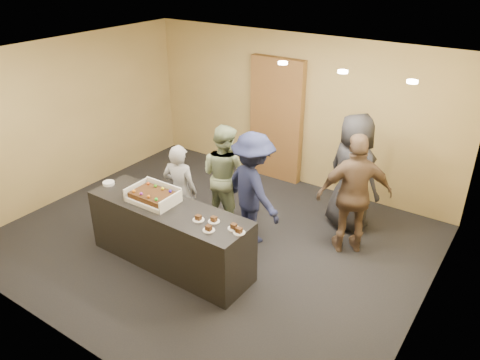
{
  "coord_description": "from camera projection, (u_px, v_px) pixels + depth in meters",
  "views": [
    {
      "loc": [
        3.66,
        -4.66,
        3.98
      ],
      "look_at": [
        0.49,
        0.0,
        1.15
      ],
      "focal_mm": 35.0,
      "sensor_mm": 36.0,
      "label": 1
    }
  ],
  "objects": [
    {
      "name": "room",
      "position": [
        211.0,
        158.0,
        6.46
      ],
      "size": [
        6.04,
        6.0,
        2.7
      ],
      "color": "black",
      "rests_on": "ground"
    },
    {
      "name": "serving_counter",
      "position": [
        170.0,
        235.0,
        6.37
      ],
      "size": [
        2.41,
        0.74,
        0.9
      ],
      "primitive_type": "cube",
      "rotation": [
        0.0,
        0.0,
        -0.02
      ],
      "color": "black",
      "rests_on": "floor"
    },
    {
      "name": "storage_cabinet",
      "position": [
        276.0,
        120.0,
        8.52
      ],
      "size": [
        1.03,
        0.15,
        2.27
      ],
      "primitive_type": "cube",
      "color": "brown",
      "rests_on": "floor"
    },
    {
      "name": "cake_box",
      "position": [
        154.0,
        197.0,
        6.3
      ],
      "size": [
        0.66,
        0.45,
        0.19
      ],
      "color": "white",
      "rests_on": "serving_counter"
    },
    {
      "name": "sheet_cake",
      "position": [
        153.0,
        195.0,
        6.26
      ],
      "size": [
        0.56,
        0.39,
        0.11
      ],
      "color": "#391F0D",
      "rests_on": "cake_box"
    },
    {
      "name": "plate_stack",
      "position": [
        109.0,
        183.0,
        6.73
      ],
      "size": [
        0.17,
        0.17,
        0.04
      ],
      "primitive_type": "cylinder",
      "color": "white",
      "rests_on": "serving_counter"
    },
    {
      "name": "slice_a",
      "position": [
        198.0,
        218.0,
        5.86
      ],
      "size": [
        0.15,
        0.15,
        0.07
      ],
      "color": "white",
      "rests_on": "serving_counter"
    },
    {
      "name": "slice_b",
      "position": [
        214.0,
        220.0,
        5.82
      ],
      "size": [
        0.15,
        0.15,
        0.07
      ],
      "color": "white",
      "rests_on": "serving_counter"
    },
    {
      "name": "slice_c",
      "position": [
        209.0,
        229.0,
        5.64
      ],
      "size": [
        0.15,
        0.15,
        0.07
      ],
      "color": "white",
      "rests_on": "serving_counter"
    },
    {
      "name": "slice_d",
      "position": [
        234.0,
        227.0,
        5.67
      ],
      "size": [
        0.15,
        0.15,
        0.07
      ],
      "color": "white",
      "rests_on": "serving_counter"
    },
    {
      "name": "slice_e",
      "position": [
        239.0,
        231.0,
        5.59
      ],
      "size": [
        0.15,
        0.15,
        0.07
      ],
      "color": "white",
      "rests_on": "serving_counter"
    },
    {
      "name": "person_server_grey",
      "position": [
        180.0,
        191.0,
        6.91
      ],
      "size": [
        0.6,
        0.47,
        1.47
      ],
      "primitive_type": "imported",
      "rotation": [
        0.0,
        0.0,
        3.38
      ],
      "color": "#949499",
      "rests_on": "floor"
    },
    {
      "name": "person_sage_man",
      "position": [
        224.0,
        175.0,
        7.23
      ],
      "size": [
        0.84,
        0.68,
        1.62
      ],
      "primitive_type": "imported",
      "rotation": [
        0.0,
        0.0,
        3.06
      ],
      "color": "#95A87C",
      "rests_on": "floor"
    },
    {
      "name": "person_navy_man",
      "position": [
        253.0,
        189.0,
        6.72
      ],
      "size": [
        1.26,
        1.01,
        1.71
      ],
      "primitive_type": "imported",
      "rotation": [
        0.0,
        0.0,
        2.74
      ],
      "color": "#1B2041",
      "rests_on": "floor"
    },
    {
      "name": "person_brown_extra",
      "position": [
        354.0,
        195.0,
        6.47
      ],
      "size": [
        1.11,
        0.97,
        1.79
      ],
      "primitive_type": "imported",
      "rotation": [
        0.0,
        0.0,
        3.76
      ],
      "color": "brown",
      "rests_on": "floor"
    },
    {
      "name": "person_dark_suit",
      "position": [
        353.0,
        173.0,
        7.04
      ],
      "size": [
        1.05,
        0.86,
        1.85
      ],
      "primitive_type": "imported",
      "rotation": [
        0.0,
        0.0,
        2.8
      ],
      "color": "#242428",
      "rests_on": "floor"
    },
    {
      "name": "ceiling_spotlights",
      "position": [
        343.0,
        72.0,
        5.44
      ],
      "size": [
        1.72,
        0.12,
        0.03
      ],
      "color": "#FFEAC6",
      "rests_on": "ceiling"
    }
  ]
}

